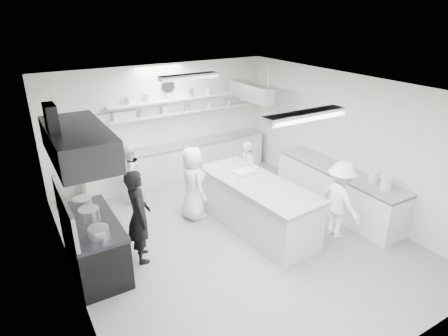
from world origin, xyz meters
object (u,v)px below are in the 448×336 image
stove (94,246)px  prep_island (257,206)px  cook_stove (139,216)px  cook_back (129,174)px  back_counter (179,162)px  right_counter (337,190)px

stove → prep_island: 3.22m
cook_stove → cook_back: cook_stove is taller
back_counter → right_counter: right_counter is taller
stove → back_counter: (2.90, 2.80, 0.01)m
stove → cook_stove: bearing=-10.4°
prep_island → cook_back: (-1.88, 2.46, 0.21)m
back_counter → prep_island: bearing=-84.5°
cook_stove → cook_back: 2.32m
stove → cook_stove: size_ratio=1.02×
right_counter → prep_island: (-2.05, 0.24, 0.03)m
stove → right_counter: right_counter is taller
cook_back → back_counter: bearing=171.4°
cook_back → prep_island: bearing=94.8°
prep_island → cook_stove: 2.45m
back_counter → right_counter: size_ratio=1.52×
prep_island → cook_back: cook_back is taller
cook_stove → back_counter: bearing=-25.7°
right_counter → cook_back: 4.77m
right_counter → stove: bearing=173.5°
prep_island → cook_stove: (-2.41, 0.21, 0.38)m
back_counter → prep_island: prep_island is taller
back_counter → cook_back: 1.74m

